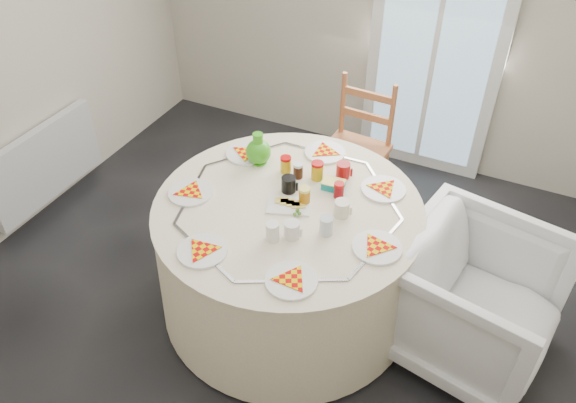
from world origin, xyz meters
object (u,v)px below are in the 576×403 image
at_px(wooden_chair, 354,152).
at_px(green_pitcher, 258,148).
at_px(table, 288,257).
at_px(armchair, 473,300).
at_px(radiator, 45,164).

height_order(wooden_chair, green_pitcher, green_pitcher).
distance_m(table, green_pitcher, 0.67).
xyz_separation_m(table, wooden_chair, (0.01, 1.08, 0.09)).
xyz_separation_m(armchair, green_pitcher, (-1.41, 0.18, 0.48)).
xyz_separation_m(radiator, armchair, (3.08, 0.03, 0.01)).
bearing_deg(armchair, table, 107.81).
bearing_deg(radiator, green_pitcher, 7.13).
relative_size(table, green_pitcher, 7.84).
bearing_deg(table, radiator, 177.34).
xyz_separation_m(radiator, green_pitcher, (1.67, 0.21, 0.49)).
height_order(armchair, green_pitcher, green_pitcher).
xyz_separation_m(wooden_chair, green_pitcher, (-0.35, -0.77, 0.40)).
xyz_separation_m(radiator, table, (2.01, -0.09, -0.01)).
height_order(wooden_chair, armchair, wooden_chair).
bearing_deg(radiator, wooden_chair, 25.88).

